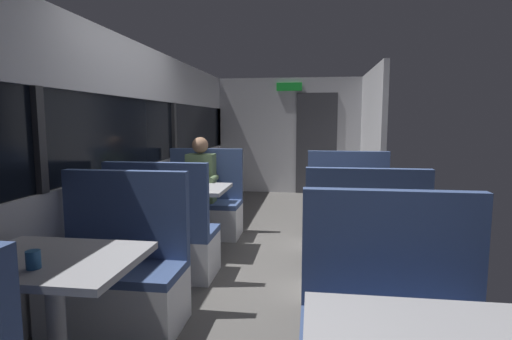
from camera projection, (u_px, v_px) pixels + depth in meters
The scene contains 14 objects.
ground_plane at pixel (265, 264), 4.18m from camera, with size 3.30×9.20×0.02m, color #514F4C.
carriage_window_panel_left at pixel (127, 155), 4.24m from camera, with size 0.09×8.48×2.30m.
carriage_end_bulkhead at pixel (292, 137), 8.15m from camera, with size 2.90×0.11×2.30m.
carriage_aisle_panel_right at pixel (371, 139), 6.79m from camera, with size 0.08×2.40×2.30m, color #B2B2B7.
dining_table_near_window at pixel (53, 276), 2.17m from camera, with size 0.90×0.70×0.74m.
bench_near_window_facing_entry at pixel (118, 281), 2.89m from camera, with size 0.95×0.50×1.10m.
dining_table_mid_window at pixel (186, 196), 4.45m from camera, with size 0.90×0.70×0.74m.
bench_mid_window_facing_end at pixel (164, 242), 3.80m from camera, with size 0.95×0.50×1.10m.
bench_mid_window_facing_entry at pixel (204, 210), 5.17m from camera, with size 0.95×0.50×1.10m.
dining_table_rear_aisle at pixel (355, 204), 4.01m from camera, with size 0.90×0.70×0.74m.
bench_rear_aisle_facing_end at pixel (362, 258), 3.36m from camera, with size 0.95×0.50×1.10m.
bench_rear_aisle_facing_entry at pixel (348, 218), 4.73m from camera, with size 0.95×0.50×1.10m.
seated_passenger at pixel (202, 195), 5.08m from camera, with size 0.47×0.55×1.26m.
coffee_cup_primary at pixel (33, 260), 1.99m from camera, with size 0.07×0.07×0.09m.
Camera 1 is at (0.46, -4.00, 1.47)m, focal length 28.45 mm.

